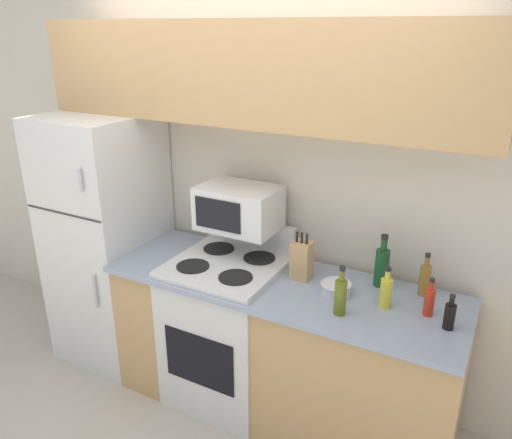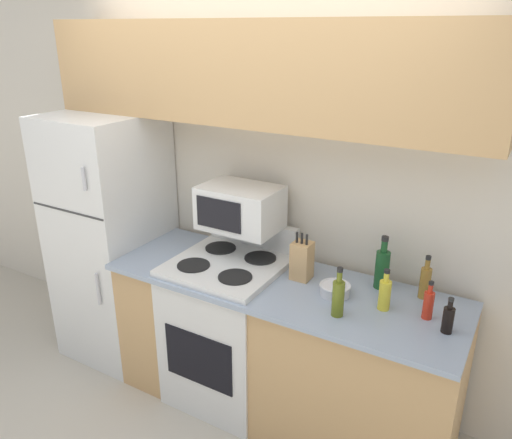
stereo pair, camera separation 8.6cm
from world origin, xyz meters
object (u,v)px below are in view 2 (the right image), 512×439
bottle_vinegar (425,281)px  bottle_wine_green (382,268)px  bowl (335,289)px  bottle_cooking_spray (385,294)px  bottle_soy_sauce (448,319)px  stove (229,327)px  bottle_hot_sauce (428,304)px  bottle_olive_oil (338,297)px  refrigerator (112,239)px  microwave (240,208)px  knife_block (302,260)px

bottle_vinegar → bottle_wine_green: size_ratio=0.80×
bowl → bottle_vinegar: bearing=27.2°
bottle_cooking_spray → bottle_soy_sauce: 0.32m
bottle_soy_sauce → stove: bearing=178.0°
bowl → bottle_hot_sauce: bearing=2.1°
bowl → bottle_olive_oil: bearing=-64.8°
refrigerator → bottle_cooking_spray: size_ratio=7.78×
bottle_soy_sauce → bottle_olive_oil: size_ratio=0.69×
bottle_vinegar → bottle_wine_green: bottle_wine_green is taller
microwave → bowl: (0.67, -0.13, -0.29)m
stove → bowl: 0.81m
bottle_vinegar → bottle_wine_green: bearing=-178.7°
bottle_soy_sauce → refrigerator: bearing=178.2°
stove → bottle_hot_sauce: bearing=1.6°
bottle_vinegar → microwave: bearing=-175.9°
bottle_olive_oil → microwave: bearing=157.5°
bottle_wine_green → bottle_olive_oil: bearing=-104.4°
bottle_cooking_spray → bottle_vinegar: 0.26m
refrigerator → bottle_vinegar: 2.07m
bottle_soy_sauce → bottle_wine_green: bottle_wine_green is taller
bottle_hot_sauce → bottle_wine_green: (-0.29, 0.19, 0.04)m
bowl → bottle_vinegar: 0.47m
bottle_cooking_spray → microwave: bearing=171.5°
bottle_vinegar → bottle_hot_sauce: bearing=-72.6°
microwave → knife_block: (0.44, -0.05, -0.22)m
bottle_olive_oil → bottle_hot_sauce: bearing=26.8°
stove → bottle_wine_green: (0.85, 0.22, 0.53)m
microwave → bowl: bearing=-11.3°
knife_block → bottle_vinegar: (0.65, 0.13, -0.02)m
bottle_olive_oil → bottle_soy_sauce: bearing=13.7°
refrigerator → bottle_hot_sauce: size_ratio=8.56×
bottle_vinegar → bottle_hot_sauce: size_ratio=1.20×
refrigerator → stove: 1.04m
bottle_wine_green → refrigerator: bearing=-173.9°
knife_block → bottle_wine_green: size_ratio=0.93×
bottle_vinegar → bottle_wine_green: (-0.23, -0.01, 0.02)m
microwave → stove: bearing=-89.3°
refrigerator → microwave: (0.97, 0.12, 0.37)m
bottle_soy_sauce → bottle_olive_oil: bearing=-166.3°
microwave → bottle_hot_sauce: 1.17m
bowl → bottle_wine_green: (0.18, 0.21, 0.08)m
bottle_vinegar → bottle_olive_oil: bottle_olive_oil is taller
refrigerator → bottle_wine_green: refrigerator is taller
microwave → bottle_vinegar: microwave is taller
microwave → knife_block: bearing=-6.8°
bottle_cooking_spray → bottle_olive_oil: (-0.18, -0.17, 0.02)m
refrigerator → bottle_hot_sauce: (2.11, 0.00, 0.12)m
bottle_olive_oil → bowl: bearing=115.2°
bottle_cooking_spray → bottle_wine_green: 0.23m
knife_block → bottle_vinegar: bearing=11.3°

